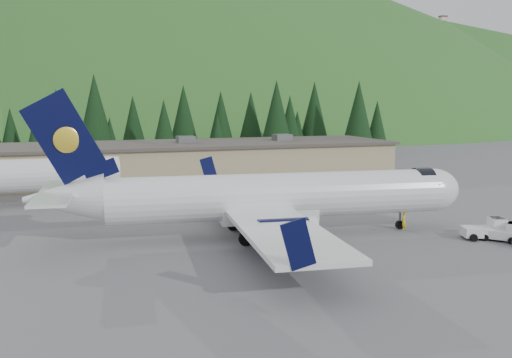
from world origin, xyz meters
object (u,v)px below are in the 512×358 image
Objects in this scene: airliner at (267,198)px; baggage_tug_d at (504,232)px; baggage_tug_b at (487,229)px; ramp_worker at (404,221)px; terminal_building at (152,161)px.

airliner is 19.30m from baggage_tug_d.
ramp_worker is (-4.66, 4.92, 0.03)m from baggage_tug_b.
baggage_tug_b is 6.77m from ramp_worker.
terminal_building reaches higher than baggage_tug_d.
terminal_building is (-20.71, 44.50, 1.84)m from baggage_tug_b.
ramp_worker reaches higher than baggage_tug_d.
terminal_building reaches higher than ramp_worker.
baggage_tug_d is at bearing -64.75° from terminal_building.
airliner is 12.47m from ramp_worker.
ramp_worker is at bearing -67.92° from terminal_building.
terminal_building is (-3.95, 37.89, -0.61)m from airliner.
airliner reaches higher than ramp_worker.
airliner is at bearing -84.05° from terminal_building.
airliner is 38.10m from terminal_building.
baggage_tug_d is 1.96× the size of ramp_worker.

